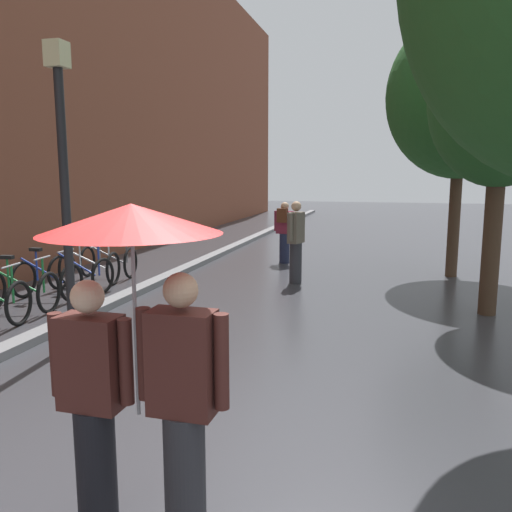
{
  "coord_description": "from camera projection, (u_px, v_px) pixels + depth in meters",
  "views": [
    {
      "loc": [
        1.55,
        -3.22,
        2.3
      ],
      "look_at": [
        0.02,
        2.53,
        1.35
      ],
      "focal_mm": 36.21,
      "sensor_mm": 36.0,
      "label": 1
    }
  ],
  "objects": [
    {
      "name": "parked_bicycle_2",
      "position": [
        47.0,
        280.0,
        9.47
      ],
      "size": [
        1.09,
        0.71,
        0.96
      ],
      "color": "black",
      "rests_on": "ground"
    },
    {
      "name": "parked_bicycle_4",
      "position": [
        90.0,
        267.0,
        10.78
      ],
      "size": [
        1.17,
        0.84,
        0.96
      ],
      "color": "black",
      "rests_on": "ground"
    },
    {
      "name": "couple_under_umbrella",
      "position": [
        135.0,
        324.0,
        3.15
      ],
      "size": [
        1.22,
        1.09,
        2.13
      ],
      "color": "black",
      "rests_on": "ground"
    },
    {
      "name": "kerb_strip",
      "position": [
        213.0,
        256.0,
        14.17
      ],
      "size": [
        0.3,
        36.0,
        0.12
      ],
      "primitive_type": "cube",
      "color": "slate",
      "rests_on": "ground"
    },
    {
      "name": "parked_bicycle_5",
      "position": [
        109.0,
        261.0,
        11.52
      ],
      "size": [
        1.14,
        0.8,
        0.96
      ],
      "color": "black",
      "rests_on": "ground"
    },
    {
      "name": "pedestrian_walking_midground",
      "position": [
        296.0,
        242.0,
        10.84
      ],
      "size": [
        0.32,
        0.57,
        1.73
      ],
      "color": "#2D2D33",
      "rests_on": "ground"
    },
    {
      "name": "ground_plane",
      "position": [
        166.0,
        487.0,
        3.83
      ],
      "size": [
        80.0,
        80.0,
        0.0
      ],
      "primitive_type": "plane",
      "color": "#38383D"
    },
    {
      "name": "pedestrian_walking_far",
      "position": [
        284.0,
        231.0,
        13.3
      ],
      "size": [
        0.58,
        0.39,
        1.58
      ],
      "color": "#1E233D",
      "rests_on": "ground"
    },
    {
      "name": "parked_bicycle_3",
      "position": [
        81.0,
        273.0,
        10.13
      ],
      "size": [
        1.13,
        0.78,
        0.96
      ],
      "color": "black",
      "rests_on": "ground"
    },
    {
      "name": "street_lamp_post",
      "position": [
        64.0,
        172.0,
        6.67
      ],
      "size": [
        0.24,
        0.24,
        3.94
      ],
      "color": "black",
      "rests_on": "ground"
    },
    {
      "name": "street_tree_2",
      "position": [
        462.0,
        96.0,
        11.08
      ],
      "size": [
        3.19,
        3.19,
        5.74
      ],
      "color": "#473323",
      "rests_on": "ground"
    },
    {
      "name": "street_tree_1",
      "position": [
        502.0,
        99.0,
        8.01
      ],
      "size": [
        2.24,
        2.24,
        4.87
      ],
      "color": "#473323",
      "rests_on": "ground"
    },
    {
      "name": "parked_bicycle_1",
      "position": [
        20.0,
        290.0,
        8.62
      ],
      "size": [
        1.15,
        0.81,
        0.96
      ],
      "color": "black",
      "rests_on": "ground"
    }
  ]
}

